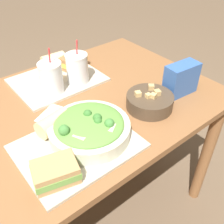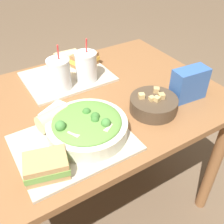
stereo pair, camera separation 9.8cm
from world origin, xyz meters
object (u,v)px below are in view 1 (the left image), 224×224
(baguette_far, at_px, (54,60))
(chip_bag, at_px, (181,79))
(salad_bowl, at_px, (89,128))
(soup_bowl, at_px, (150,101))
(baguette_near, at_px, (54,123))
(sandwich_far, at_px, (73,62))
(sandwich_near, at_px, (55,172))
(napkin_folded, at_px, (52,115))
(drink_cup_dark, at_px, (51,79))
(drink_cup_red, at_px, (77,69))

(baguette_far, distance_m, chip_bag, 0.65)
(salad_bowl, xyz_separation_m, soup_bowl, (0.30, -0.00, -0.02))
(baguette_near, relative_size, sandwich_far, 0.87)
(salad_bowl, distance_m, baguette_far, 0.57)
(soup_bowl, xyz_separation_m, sandwich_near, (-0.49, -0.09, 0.01))
(baguette_far, bearing_deg, sandwich_near, 153.51)
(sandwich_near, bearing_deg, soup_bowl, 25.18)
(soup_bowl, height_order, napkin_folded, soup_bowl)
(soup_bowl, relative_size, drink_cup_dark, 0.94)
(baguette_far, height_order, napkin_folded, baguette_far)
(soup_bowl, bearing_deg, chip_bag, -1.92)
(sandwich_far, xyz_separation_m, drink_cup_dark, (-0.19, -0.13, 0.03))
(napkin_folded, bearing_deg, salad_bowl, -78.78)
(salad_bowl, bearing_deg, sandwich_far, 63.89)
(baguette_near, xyz_separation_m, drink_cup_red, (0.26, 0.24, 0.03))
(salad_bowl, bearing_deg, napkin_folded, 101.22)
(soup_bowl, distance_m, chip_bag, 0.19)
(baguette_far, relative_size, drink_cup_dark, 0.58)
(sandwich_far, distance_m, baguette_far, 0.10)
(drink_cup_dark, bearing_deg, napkin_folded, -121.35)
(soup_bowl, xyz_separation_m, drink_cup_dark, (-0.26, 0.35, 0.04))
(napkin_folded, bearing_deg, sandwich_near, -116.34)
(sandwich_far, height_order, drink_cup_red, drink_cup_red)
(chip_bag, bearing_deg, sandwich_near, -167.95)
(sandwich_near, height_order, sandwich_far, same)
(salad_bowl, distance_m, napkin_folded, 0.22)
(salad_bowl, height_order, chip_bag, chip_bag)
(salad_bowl, relative_size, soup_bowl, 1.50)
(salad_bowl, height_order, sandwich_far, salad_bowl)
(soup_bowl, bearing_deg, napkin_folded, 148.46)
(drink_cup_red, bearing_deg, chip_bag, -48.56)
(baguette_near, relative_size, chip_bag, 0.85)
(drink_cup_dark, height_order, chip_bag, drink_cup_dark)
(chip_bag, bearing_deg, baguette_near, 173.46)
(sandwich_near, bearing_deg, drink_cup_red, 64.98)
(drink_cup_dark, bearing_deg, drink_cup_red, 0.00)
(baguette_near, relative_size, drink_cup_dark, 0.65)
(baguette_far, xyz_separation_m, chip_bag, (0.33, -0.56, 0.02))
(chip_bag, bearing_deg, drink_cup_dark, 146.74)
(salad_bowl, bearing_deg, baguette_near, 127.58)
(salad_bowl, bearing_deg, chip_bag, -1.14)
(soup_bowl, xyz_separation_m, baguette_far, (-0.14, 0.55, 0.01))
(napkin_folded, bearing_deg, baguette_near, -112.95)
(sandwich_far, height_order, baguette_far, baguette_far)
(napkin_folded, bearing_deg, soup_bowl, -31.54)
(napkin_folded, bearing_deg, drink_cup_dark, 58.65)
(salad_bowl, distance_m, chip_bag, 0.49)
(baguette_near, xyz_separation_m, drink_cup_dark, (0.13, 0.24, 0.03))
(sandwich_near, distance_m, drink_cup_dark, 0.50)
(napkin_folded, bearing_deg, drink_cup_red, 32.08)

